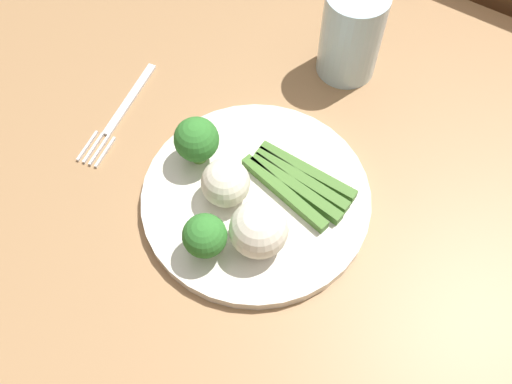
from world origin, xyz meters
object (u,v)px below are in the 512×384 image
(broccoli_front, at_px, (197,140))
(cauliflower_edge, at_px, (226,183))
(broccoli_back, at_px, (205,236))
(fork, at_px, (120,114))
(dining_table, at_px, (263,279))
(plate, at_px, (256,198))
(cauliflower_outer_edge, at_px, (258,229))
(asparagus_bundle, at_px, (295,182))
(chair, at_px, (458,73))
(water_glass, at_px, (351,34))

(broccoli_front, xyz_separation_m, cauliflower_edge, (-0.05, 0.02, -0.01))
(broccoli_back, distance_m, fork, 0.23)
(broccoli_front, relative_size, broccoli_back, 1.10)
(dining_table, bearing_deg, broccoli_back, 49.16)
(plate, relative_size, fork, 1.52)
(dining_table, bearing_deg, cauliflower_edge, -16.84)
(cauliflower_outer_edge, bearing_deg, fork, -13.88)
(broccoli_back, xyz_separation_m, cauliflower_edge, (0.02, -0.06, -0.01))
(plate, bearing_deg, cauliflower_edge, 35.05)
(cauliflower_edge, bearing_deg, asparagus_bundle, -136.92)
(broccoli_front, bearing_deg, cauliflower_edge, 156.31)
(broccoli_front, xyz_separation_m, fork, (0.13, -0.01, -0.05))
(chair, height_order, cauliflower_outer_edge, chair)
(chair, distance_m, broccoli_front, 0.67)
(plate, relative_size, water_glass, 2.18)
(chair, relative_size, plate, 3.45)
(cauliflower_outer_edge, bearing_deg, broccoli_front, -24.87)
(fork, height_order, water_glass, water_glass)
(cauliflower_edge, bearing_deg, dining_table, 163.16)
(cauliflower_outer_edge, xyz_separation_m, fork, (0.24, -0.06, -0.04))
(dining_table, distance_m, plate, 0.13)
(cauliflower_edge, xyz_separation_m, water_glass, (-0.02, -0.25, 0.02))
(plate, relative_size, cauliflower_outer_edge, 4.19)
(dining_table, distance_m, chair, 0.63)
(chair, xyz_separation_m, asparagus_bundle, (0.06, 0.54, 0.29))
(plate, distance_m, asparagus_bundle, 0.05)
(plate, xyz_separation_m, water_glass, (0.01, -0.23, 0.05))
(cauliflower_edge, bearing_deg, fork, -9.57)
(chair, height_order, broccoli_front, chair)
(cauliflower_edge, distance_m, fork, 0.19)
(chair, distance_m, cauliflower_edge, 0.68)
(asparagus_bundle, distance_m, broccoli_front, 0.12)
(broccoli_front, relative_size, water_glass, 0.53)
(plate, bearing_deg, fork, -3.30)
(fork, bearing_deg, broccoli_back, 53.92)
(chair, bearing_deg, dining_table, 85.08)
(plate, bearing_deg, broccoli_back, 85.55)
(plate, xyz_separation_m, fork, (0.21, -0.01, -0.01))
(cauliflower_edge, bearing_deg, chair, -101.28)
(plate, height_order, broccoli_back, broccoli_back)
(plate, relative_size, broccoli_back, 4.56)
(broccoli_front, height_order, fork, broccoli_front)
(fork, bearing_deg, cauliflower_outer_edge, 65.46)
(broccoli_front, bearing_deg, broccoli_back, 129.86)
(dining_table, height_order, plate, plate)
(cauliflower_edge, relative_size, water_glass, 0.45)
(broccoli_back, xyz_separation_m, water_glass, (0.00, -0.31, 0.01))
(broccoli_front, xyz_separation_m, water_glass, (-0.07, -0.22, 0.01))
(asparagus_bundle, bearing_deg, fork, -168.88)
(asparagus_bundle, bearing_deg, cauliflower_edge, -131.07)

